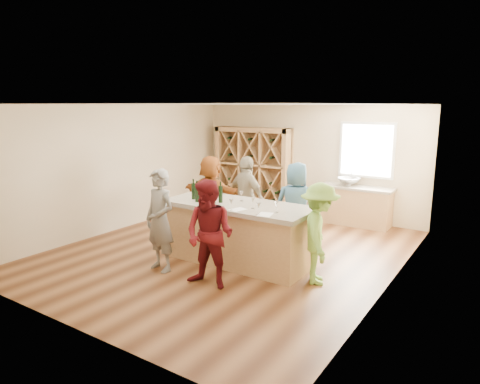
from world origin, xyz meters
The scene contains 35 objects.
floor centered at (0.00, 0.00, -0.05)m, with size 6.00×7.00×0.10m, color brown.
ceiling centered at (0.00, 0.00, 2.85)m, with size 6.00×7.00×0.10m, color white.
wall_back centered at (0.00, 3.55, 1.40)m, with size 6.00×0.10×2.80m, color beige.
wall_front centered at (0.00, -3.55, 1.40)m, with size 6.00×0.10×2.80m, color beige.
wall_left centered at (-3.05, 0.00, 1.40)m, with size 0.10×7.00×2.80m, color beige.
wall_right centered at (3.05, 0.00, 1.40)m, with size 0.10×7.00×2.80m, color beige.
window_frame centered at (1.50, 3.47, 1.75)m, with size 1.30×0.06×1.30m, color white.
window_pane centered at (1.50, 3.44, 1.75)m, with size 1.18×0.01×1.18m, color white.
wine_rack centered at (-1.50, 3.27, 1.10)m, with size 2.20×0.45×2.20m, color tan.
back_counter_base centered at (1.40, 3.20, 0.43)m, with size 1.60×0.58×0.86m, color tan.
back_counter_top centered at (1.40, 3.20, 0.89)m, with size 1.70×0.62×0.06m, color #9F9382.
sink centered at (1.20, 3.20, 1.01)m, with size 0.54×0.54×0.19m, color silver.
faucet centered at (1.20, 3.38, 1.07)m, with size 0.02×0.02×0.30m, color silver.
tasting_counter_base centered at (0.43, -0.38, 0.50)m, with size 2.60×1.00×1.00m, color tan.
tasting_counter_top centered at (0.43, -0.38, 1.04)m, with size 2.72×1.12×0.08m, color #9F9382.
wine_bottle_a centered at (-0.44, -0.53, 1.23)m, with size 0.07×0.07×0.30m, color black.
wine_bottle_b centered at (-0.25, -0.67, 1.23)m, with size 0.08×0.08×0.31m, color black.
wine_bottle_c centered at (-0.16, -0.49, 1.23)m, with size 0.08×0.08×0.31m, color black.
wine_bottle_d centered at (0.07, -0.61, 1.24)m, with size 0.08×0.08×0.32m, color black.
wine_bottle_e centered at (0.14, -0.48, 1.23)m, with size 0.07×0.07×0.30m, color black.
wine_glass_a centered at (0.08, -0.79, 1.16)m, with size 0.06×0.06×0.16m, color white.
wine_glass_b centered at (0.62, -0.86, 1.18)m, with size 0.07×0.07×0.19m, color white.
wine_glass_c centered at (1.15, -0.87, 1.18)m, with size 0.07×0.07×0.20m, color white.
wine_glass_d centered at (0.85, -0.55, 1.17)m, with size 0.07×0.07×0.18m, color white.
wine_glass_e centered at (1.32, -0.59, 1.18)m, with size 0.07×0.07×0.20m, color white.
tasting_menu_a centered at (0.05, -0.81, 1.08)m, with size 0.21×0.29×0.00m, color white.
tasting_menu_b centered at (0.69, -0.75, 1.08)m, with size 0.20×0.27×0.00m, color white.
tasting_menu_c centered at (1.23, -0.79, 1.08)m, with size 0.21×0.29×0.00m, color white.
person_near_left centered at (-0.45, -1.43, 0.88)m, with size 0.64×0.47×1.75m, color slate.
person_near_right centered at (0.67, -1.52, 0.84)m, with size 0.82×0.45×1.69m, color #590F14.
person_server centered at (2.02, -0.45, 0.81)m, with size 1.04×0.48×1.62m, color #8CC64C.
person_far_mid centered at (-0.14, 0.82, 0.88)m, with size 1.03×0.53×1.77m, color gray.
person_far_right centered at (0.98, 0.85, 0.86)m, with size 0.84×0.55×1.72m, color #335972.
person_far_left centered at (-1.05, 0.79, 0.86)m, with size 1.60×0.57×1.72m, color #994C19.
wine_glass_f centered at (0.38, -0.18, 1.17)m, with size 0.07×0.07×0.18m, color white.
Camera 1 is at (4.51, -6.51, 2.79)m, focal length 32.00 mm.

